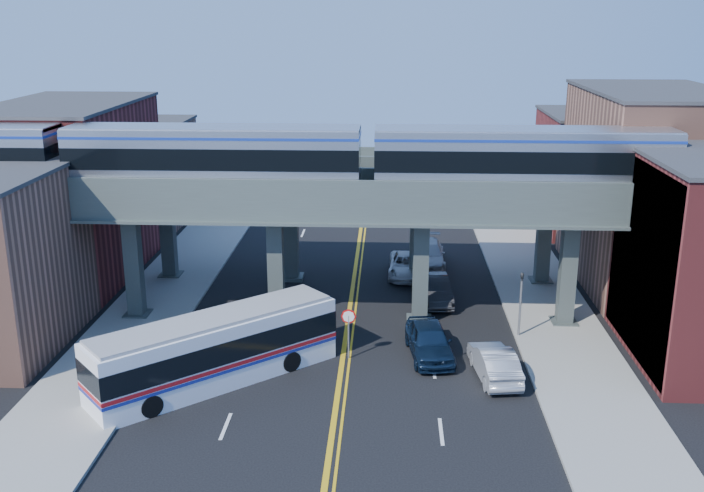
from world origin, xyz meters
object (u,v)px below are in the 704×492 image
at_px(car_lane_c, 407,265).
at_px(car_parked_curb, 494,362).
at_px(traffic_signal, 521,297).
at_px(car_lane_d, 427,254).
at_px(transit_train, 214,156).
at_px(car_lane_b, 434,289).
at_px(stop_sign, 349,326).
at_px(transit_bus, 216,350).
at_px(car_lane_a, 429,341).

height_order(car_lane_c, car_parked_curb, car_parked_curb).
distance_m(traffic_signal, car_lane_d, 12.92).
bearing_deg(transit_train, car_lane_d, 40.07).
relative_size(transit_train, car_lane_d, 8.23).
bearing_deg(traffic_signal, car_parked_curb, -111.57).
bearing_deg(car_lane_d, car_lane_b, -87.86).
xyz_separation_m(stop_sign, car_lane_c, (3.16, 13.05, -1.05)).
height_order(traffic_signal, car_lane_d, traffic_signal).
height_order(transit_bus, car_parked_curb, transit_bus).
xyz_separation_m(transit_train, car_parked_curb, (14.43, -6.81, -8.54)).
relative_size(transit_bus, car_lane_b, 2.26).
xyz_separation_m(stop_sign, car_lane_b, (4.70, 8.21, -0.97)).
bearing_deg(car_lane_c, car_lane_d, 57.31).
xyz_separation_m(stop_sign, car_lane_a, (4.04, 0.43, -0.90)).
relative_size(traffic_signal, car_lane_a, 0.82).
xyz_separation_m(car_lane_b, car_parked_curb, (2.30, -10.02, -0.02)).
relative_size(transit_train, car_lane_b, 10.09).
distance_m(stop_sign, traffic_signal, 9.41).
xyz_separation_m(traffic_signal, car_lane_b, (-4.20, 5.21, -1.51)).
distance_m(transit_train, car_lane_a, 14.96).
height_order(transit_train, car_lane_c, transit_train).
bearing_deg(car_lane_c, car_lane_b, -70.57).
distance_m(traffic_signal, car_lane_b, 6.86).
distance_m(car_lane_d, car_parked_curb, 17.06).
distance_m(stop_sign, car_parked_curb, 7.30).
bearing_deg(stop_sign, transit_bus, -154.52).
height_order(transit_bus, car_lane_a, transit_bus).
distance_m(transit_train, car_parked_curb, 18.10).
bearing_deg(car_parked_curb, car_lane_a, -44.53).
bearing_deg(car_lane_a, car_parked_curb, -44.27).
height_order(stop_sign, car_lane_d, stop_sign).
relative_size(transit_train, car_lane_c, 9.47).
distance_m(transit_train, car_lane_d, 17.79).
relative_size(transit_train, traffic_signal, 11.78).
bearing_deg(transit_bus, car_lane_b, 4.68).
relative_size(transit_train, car_parked_curb, 10.34).
height_order(transit_train, car_lane_d, transit_train).
bearing_deg(car_parked_curb, car_lane_b, -84.49).
relative_size(traffic_signal, car_lane_c, 0.80).
height_order(stop_sign, car_lane_b, stop_sign).
relative_size(stop_sign, car_lane_c, 0.52).
bearing_deg(car_lane_b, car_lane_a, -100.34).
bearing_deg(car_lane_d, car_lane_a, -91.17).
xyz_separation_m(traffic_signal, car_lane_d, (-4.36, 12.07, -1.45)).
bearing_deg(car_lane_b, car_parked_curb, -82.54).
xyz_separation_m(stop_sign, transit_bus, (-6.04, -2.88, -0.17)).
relative_size(traffic_signal, car_parked_curb, 0.88).
bearing_deg(car_lane_c, car_lane_a, -84.27).
bearing_deg(transit_train, car_lane_b, 14.82).
bearing_deg(car_lane_d, transit_train, -139.14).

